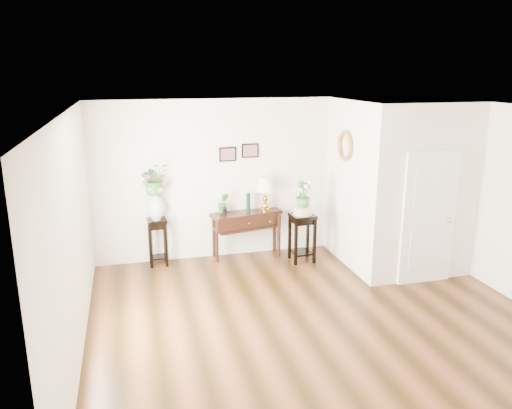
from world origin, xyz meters
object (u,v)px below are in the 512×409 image
object	(u,v)px
console_table	(246,234)
table_lamp	(265,192)
plant_stand_a	(158,242)
plant_stand_b	(302,238)

from	to	relation	value
console_table	table_lamp	bearing A→B (deg)	-12.41
table_lamp	plant_stand_a	xyz separation A→B (m)	(-1.91, 0.00, -0.77)
plant_stand_a	console_table	bearing A→B (deg)	0.00
plant_stand_a	plant_stand_b	xyz separation A→B (m)	(2.46, -0.45, 0.02)
console_table	plant_stand_a	size ratio (longest dim) A/B	1.53
console_table	plant_stand_b	world-z (taller)	plant_stand_b
plant_stand_a	plant_stand_b	bearing A→B (deg)	-10.35
plant_stand_a	plant_stand_b	world-z (taller)	plant_stand_b
plant_stand_a	plant_stand_b	distance (m)	2.50
table_lamp	plant_stand_b	size ratio (longest dim) A/B	0.73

